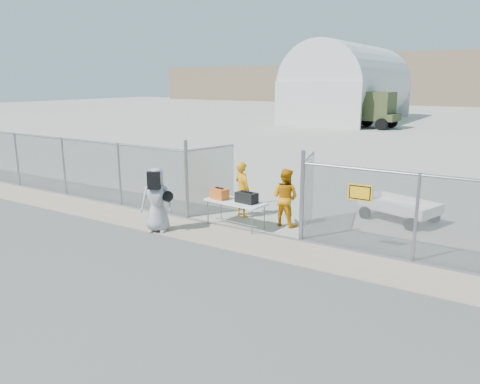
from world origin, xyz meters
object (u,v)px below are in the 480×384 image
Objects in this scene: security_worker_left at (242,189)px; utility_trailer at (399,210)px; folding_table at (236,214)px; security_worker_right at (285,197)px; visitor at (157,200)px.

utility_trailer is (4.43, 2.22, -0.54)m from security_worker_left.
security_worker_right reaches higher than folding_table.
folding_table is 1.57m from security_worker_right.
visitor reaches higher than folding_table.
visitor is at bearing -121.10° from utility_trailer.
utility_trailer is at bearing 44.21° from folding_table.
visitor reaches higher than security_worker_right.
folding_table is 1.00× the size of visitor.
security_worker_left reaches higher than security_worker_right.
folding_table is 5.17m from utility_trailer.
security_worker_right is (1.60, -0.13, -0.02)m from security_worker_left.
utility_trailer is at bearing -135.82° from security_worker_right.
security_worker_left is (-0.40, 1.02, 0.50)m from folding_table.
security_worker_left is 1.61m from security_worker_right.
security_worker_right is 0.60× the size of utility_trailer.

